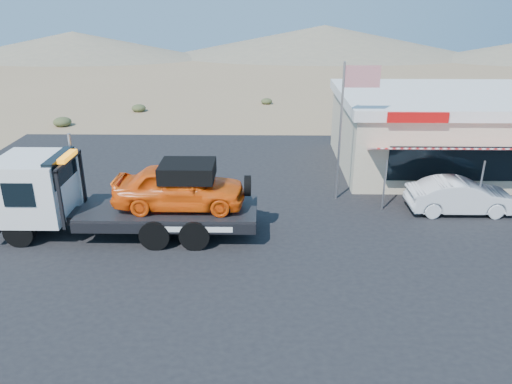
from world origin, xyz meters
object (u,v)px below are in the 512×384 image
at_px(tow_truck, 121,192).
at_px(jerky_store, 439,130).
at_px(flagpole, 347,116).
at_px(white_sedan, 460,196).

distance_m(tow_truck, jerky_store, 16.48).
relative_size(tow_truck, flagpole, 1.58).
bearing_deg(jerky_store, flagpole, -141.21).
height_order(white_sedan, jerky_store, jerky_store).
bearing_deg(jerky_store, white_sedan, -98.21).
distance_m(tow_truck, white_sedan, 13.72).
height_order(tow_truck, flagpole, flagpole).
bearing_deg(tow_truck, jerky_store, 29.32).
distance_m(jerky_store, flagpole, 7.36).
relative_size(white_sedan, jerky_store, 0.42).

